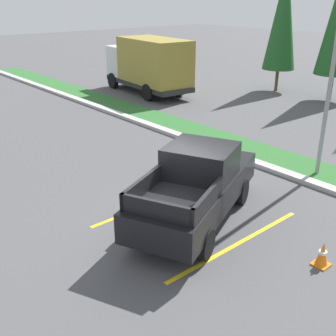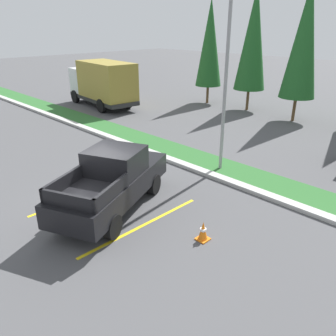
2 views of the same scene
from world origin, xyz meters
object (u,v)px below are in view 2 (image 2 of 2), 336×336
pickup_truck_main (113,181)px  street_light (224,73)px  cargo_truck_distant (103,82)px  cypress_tree_left_inner (253,38)px  traffic_cone (203,231)px  cypress_tree_leftmost (210,43)px  cypress_tree_center (304,39)px

pickup_truck_main → street_light: street_light is taller
cargo_truck_distant → cypress_tree_left_inner: (8.45, 6.96, 3.18)m
street_light → pickup_truck_main: bearing=-95.5°
street_light → traffic_cone: 6.61m
pickup_truck_main → cargo_truck_distant: 16.14m
cargo_truck_distant → cypress_tree_leftmost: size_ratio=0.90×
cargo_truck_distant → street_light: street_light is taller
cypress_tree_left_inner → cypress_tree_center: bearing=-7.2°
street_light → traffic_cone: (2.90, -4.52, -3.86)m
street_light → cypress_tree_leftmost: bearing=131.1°
cypress_tree_center → traffic_cone: bearing=-73.0°
traffic_cone → cypress_tree_left_inner: bearing=118.9°
cargo_truck_distant → traffic_cone: 18.78m
cargo_truck_distant → street_light: 14.58m
pickup_truck_main → cargo_truck_distant: size_ratio=0.79×
pickup_truck_main → traffic_cone: bearing=11.9°
cypress_tree_left_inner → traffic_cone: (8.37, -15.18, -4.73)m
cypress_tree_leftmost → cypress_tree_left_inner: 3.69m
cypress_tree_center → traffic_cone: (4.49, -14.69, -4.78)m
pickup_truck_main → cargo_truck_distant: (-13.41, 8.94, 0.81)m
pickup_truck_main → cypress_tree_center: 15.96m
cargo_truck_distant → street_light: size_ratio=0.97×
cypress_tree_leftmost → cypress_tree_left_inner: bearing=2.9°
cargo_truck_distant → cypress_tree_left_inner: cypress_tree_left_inner is taller
cypress_tree_left_inner → traffic_cone: 17.97m
cargo_truck_distant → cypress_tree_center: bearing=27.7°
cargo_truck_distant → cypress_tree_center: cypress_tree_center is taller
cypress_tree_center → cypress_tree_leftmost: bearing=177.7°
cargo_truck_distant → traffic_cone: (16.82, -8.22, -1.56)m
cypress_tree_left_inner → traffic_cone: cypress_tree_left_inner is taller
pickup_truck_main → cargo_truck_distant: bearing=146.3°
street_light → cypress_tree_leftmost: (-9.13, 10.47, 0.44)m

